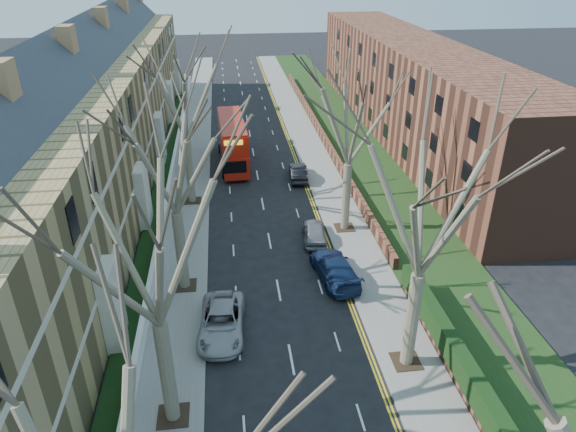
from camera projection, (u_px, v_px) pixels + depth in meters
name	position (u px, v px, depth m)	size (l,w,h in m)	color
pavement_left	(194.00, 154.00, 51.80)	(3.00, 102.00, 0.12)	slate
pavement_right	(311.00, 149.00, 53.12)	(3.00, 102.00, 0.12)	slate
terrace_left	(89.00, 130.00, 41.38)	(9.70, 78.00, 13.60)	#96814C
flats_right	(410.00, 89.00, 55.61)	(13.97, 54.00, 10.00)	brown
front_wall_left	(171.00, 182.00, 44.33)	(0.30, 78.00, 1.00)	white
grass_verge_right	(353.00, 146.00, 53.58)	(6.00, 102.00, 0.06)	#1B3112
tree_left_mid	(146.00, 232.00, 18.43)	(10.50, 10.50, 14.71)	brown
tree_left_far	(169.00, 146.00, 27.36)	(10.15, 10.15, 14.22)	brown
tree_left_dist	(181.00, 86.00, 37.75)	(10.50, 10.50, 14.71)	brown
tree_right_mid	(430.00, 192.00, 21.45)	(10.50, 10.50, 14.71)	brown
tree_right_far	(352.00, 107.00, 33.89)	(10.15, 10.15, 14.22)	brown
double_decker_bus	(233.00, 143.00, 48.80)	(2.90, 10.16, 4.24)	#A2180B
car_left_far	(222.00, 322.00, 27.65)	(2.37, 5.15, 1.43)	#9F9EA3
car_right_near	(335.00, 268.00, 32.16)	(2.14, 5.26, 1.53)	#16274E
car_right_mid	(315.00, 232.00, 36.40)	(1.61, 4.00, 1.36)	gray
car_right_far	(298.00, 172.00, 46.06)	(1.45, 4.17, 1.37)	black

